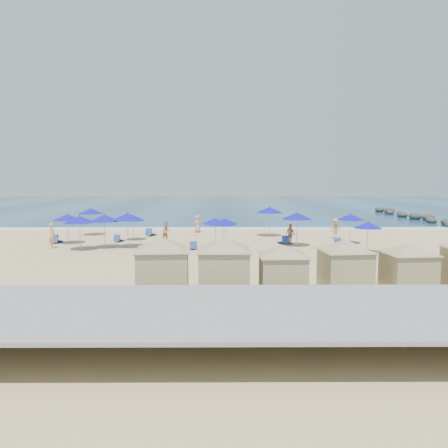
{
  "coord_description": "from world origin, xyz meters",
  "views": [
    {
      "loc": [
        -0.29,
        -28.03,
        5.11
      ],
      "look_at": [
        -0.08,
        3.0,
        1.85
      ],
      "focal_mm": 35.0,
      "sensor_mm": 36.0,
      "label": 1
    }
  ],
  "objects": [
    {
      "name": "seawall",
      "position": [
        0.0,
        -13.5,
        0.65
      ],
      "size": [
        160.0,
        6.1,
        1.22
      ],
      "color": "gray",
      "rests_on": "ground"
    },
    {
      "name": "rock_jetty",
      "position": [
        24.01,
        24.9,
        0.36
      ],
      "size": [
        2.56,
        26.66,
        0.96
      ],
      "color": "#2C2825",
      "rests_on": "ground"
    },
    {
      "name": "umbrella_12",
      "position": [
        -7.16,
        3.88,
        2.31
      ],
      "size": [
        2.34,
        2.34,
        2.67
      ],
      "color": "#A5A8AD",
      "rests_on": "ground"
    },
    {
      "name": "umbrella_7",
      "position": [
        0.06,
        5.26,
        1.82
      ],
      "size": [
        1.84,
        1.84,
        2.1
      ],
      "color": "#A5A8AD",
      "rests_on": "ground"
    },
    {
      "name": "cabana_4",
      "position": [
        7.85,
        -9.42,
        1.47
      ],
      "size": [
        4.07,
        4.07,
        2.56
      ],
      "color": "tan",
      "rests_on": "ground"
    },
    {
      "name": "umbrella_9",
      "position": [
        3.98,
        10.2,
        2.34
      ],
      "size": [
        2.37,
        2.37,
        2.7
      ],
      "color": "#A5A8AD",
      "rests_on": "ground"
    },
    {
      "name": "cabana_0",
      "position": [
        -2.75,
        -9.81,
        1.65
      ],
      "size": [
        4.58,
        4.58,
        2.88
      ],
      "color": "tan",
      "rests_on": "ground"
    },
    {
      "name": "beachgoer_1",
      "position": [
        -4.72,
        7.02,
        0.84
      ],
      "size": [
        1.04,
        0.99,
        1.69
      ],
      "primitive_type": "imported",
      "rotation": [
        0.0,
        0.0,
        0.6
      ],
      "color": "tan",
      "rests_on": "ground"
    },
    {
      "name": "umbrella_11",
      "position": [
        9.76,
        1.54,
        1.92
      ],
      "size": [
        1.94,
        1.94,
        2.21
      ],
      "color": "#A5A8AD",
      "rests_on": "ground"
    },
    {
      "name": "beachgoer_0",
      "position": [
        -12.64,
        3.63,
        0.94
      ],
      "size": [
        0.75,
        0.82,
        1.88
      ],
      "primitive_type": "imported",
      "rotation": [
        0.0,
        0.0,
        2.16
      ],
      "color": "tan",
      "rests_on": "ground"
    },
    {
      "name": "cabana_3",
      "position": [
        5.16,
        -9.19,
        1.53
      ],
      "size": [
        4.25,
        4.25,
        2.68
      ],
      "color": "tan",
      "rests_on": "ground"
    },
    {
      "name": "cabana_2",
      "position": [
        2.32,
        -9.9,
        1.47
      ],
      "size": [
        4.08,
        4.08,
        2.56
      ],
      "color": "tan",
      "rests_on": "ground"
    },
    {
      "name": "ground",
      "position": [
        0.0,
        0.0,
        0.0
      ],
      "size": [
        160.0,
        160.0,
        0.0
      ],
      "primitive_type": "plane",
      "color": "#CEB283",
      "rests_on": "ground"
    },
    {
      "name": "ocean",
      "position": [
        0.0,
        55.0,
        0.03
      ],
      "size": [
        160.0,
        80.0,
        0.06
      ],
      "primitive_type": "cube",
      "color": "navy",
      "rests_on": "ground"
    },
    {
      "name": "beach_chair_2",
      "position": [
        -6.57,
        10.44,
        0.25
      ],
      "size": [
        0.96,
        1.42,
        0.72
      ],
      "color": "navy",
      "rests_on": "ground"
    },
    {
      "name": "beach_chair_4",
      "position": [
        4.6,
        5.5,
        0.25
      ],
      "size": [
        0.89,
        1.41,
        0.72
      ],
      "color": "navy",
      "rests_on": "ground"
    },
    {
      "name": "umbrella_4",
      "position": [
        -7.52,
        7.84,
        1.82
      ],
      "size": [
        1.84,
        1.84,
        2.1
      ],
      "color": "#A5A8AD",
      "rests_on": "ground"
    },
    {
      "name": "umbrella_1",
      "position": [
        -10.32,
        2.79,
        2.21
      ],
      "size": [
        2.24,
        2.24,
        2.55
      ],
      "color": "#A5A8AD",
      "rests_on": "ground"
    },
    {
      "name": "beach_chair_0",
      "position": [
        -13.34,
        6.19,
        0.25
      ],
      "size": [
        0.58,
        1.31,
        0.72
      ],
      "color": "navy",
      "rests_on": "ground"
    },
    {
      "name": "umbrella_10",
      "position": [
        9.77,
        5.68,
        2.1
      ],
      "size": [
        2.13,
        2.13,
        2.43
      ],
      "color": "#A5A8AD",
      "rests_on": "ground"
    },
    {
      "name": "cabana_1",
      "position": [
        -0.15,
        -9.79,
        1.64
      ],
      "size": [
        4.56,
        4.56,
        2.86
      ],
      "color": "tan",
      "rests_on": "ground"
    },
    {
      "name": "umbrella_6",
      "position": [
        -0.16,
        3.68,
        1.9
      ],
      "size": [
        1.93,
        1.93,
        2.19
      ],
      "color": "#A5A8AD",
      "rests_on": "ground"
    },
    {
      "name": "beachgoer_4",
      "position": [
        -2.54,
        13.0,
        0.82
      ],
      "size": [
        0.96,
        0.89,
        1.64
      ],
      "primitive_type": "imported",
      "rotation": [
        0.0,
        0.0,
        3.76
      ],
      "color": "tan",
      "rests_on": "ground"
    },
    {
      "name": "umbrella_2",
      "position": [
        -12.0,
        10.97,
        2.18
      ],
      "size": [
        2.21,
        2.21,
        2.52
      ],
      "color": "#A5A8AD",
      "rests_on": "ground"
    },
    {
      "name": "beach_chair_3",
      "position": [
        -2.36,
        3.09,
        0.22
      ],
      "size": [
        0.87,
        1.26,
        0.64
      ],
      "color": "navy",
      "rests_on": "ground"
    },
    {
      "name": "umbrella_8",
      "position": [
        5.41,
        4.5,
        2.29
      ],
      "size": [
        2.32,
        2.32,
        2.65
      ],
      "color": "#A5A8AD",
      "rests_on": "ground"
    },
    {
      "name": "beachgoer_3",
      "position": [
        9.43,
        8.59,
        0.88
      ],
      "size": [
        1.29,
        1.0,
        1.75
      ],
      "primitive_type": "imported",
      "rotation": [
        0.0,
        0.0,
        0.35
      ],
      "color": "tan",
      "rests_on": "ground"
    },
    {
      "name": "beach_chair_1",
      "position": [
        -8.57,
        6.83,
        0.22
      ],
      "size": [
        0.72,
        1.23,
        0.63
      ],
      "color": "navy",
      "rests_on": "ground"
    },
    {
      "name": "umbrella_5",
      "position": [
        -0.73,
        4.25,
        1.94
      ],
      "size": [
        1.97,
        1.97,
        2.24
      ],
      "color": "#A5A8AD",
      "rests_on": "ground"
    },
    {
      "name": "umbrella_3",
      "position": [
        -8.82,
        3.7,
        2.22
      ],
      "size": [
        2.25,
        2.25,
        2.56
      ],
      "color": "#A5A8AD",
      "rests_on": "ground"
    },
    {
      "name": "beachgoer_2",
      "position": [
        5.09,
        5.49,
        0.8
      ],
      "size": [
        0.84,
        1.0,
        1.6
      ],
      "primitive_type": "imported",
      "rotation": [
        0.0,
        0.0,
        2.15
      ],
      "color": "tan",
      "rests_on": "ground"
    },
    {
      "name": "surf_line",
      "position": [
        0.0,
        15.5,
        0.04
      ],
      "size": [
        160.0,
        2.5,
        0.08
      ],
      "primitive_type": "cube",
      "color": "white",
      "rests_on": "ground"
    },
    {
      "name": "beach_chair_5",
      "position": [
        8.35,
        4.4,
        0.24
      ],
      "size": [
        0.83,
        1.37,
        0.7
      ],
      "color": "navy",
      "rests_on": "ground"
    },
    {
      "name": "umbrella_0",
      "position": [
        -12.28,
        5.86,
        2.1
      ],
      "size": [
        2.12,
        2.12,
        2.42
      ],
      "color": "#A5A8AD",
      "rests_on": "ground"
    },
    {
      "name": "trash_bin",
      "position": [
        -0.3,
        -2.42,
        0.44
      ],
      "size": [
        1.1,
        1.1,
        0.89
      ],
      "primitive_type": "cube",
      "rotation": [
        0.0,
        0.0,
        0.28
      ],
      "color": "black",
      "rests_on": "ground"
    }
  ]
}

